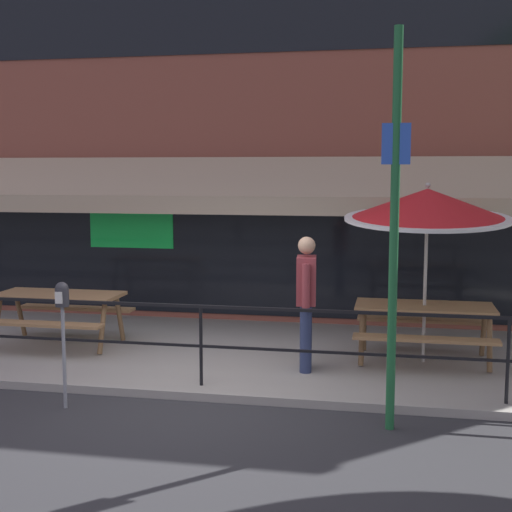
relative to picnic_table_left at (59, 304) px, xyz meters
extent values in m
plane|color=#2D2D30|center=(2.54, -1.78, -0.71)|extent=(120.00, 120.00, 0.00)
cube|color=#9E998E|center=(2.54, 0.22, -0.66)|extent=(15.00, 4.00, 0.10)
cube|color=brown|center=(2.54, 2.47, 2.92)|extent=(15.00, 0.50, 7.26)
cube|color=black|center=(2.54, 2.21, 4.52)|extent=(10.50, 0.02, 1.40)
cube|color=black|center=(2.54, 2.21, 0.64)|extent=(12.00, 0.02, 2.30)
cube|color=#19D84C|center=(0.29, 2.19, 0.94)|extent=(1.50, 0.02, 0.70)
cube|color=tan|center=(2.54, 1.67, 1.79)|extent=(13.80, 0.92, 0.70)
cube|color=tan|center=(2.54, 1.16, 1.39)|extent=(13.80, 0.08, 0.28)
cylinder|color=black|center=(2.54, -1.48, -0.13)|extent=(0.04, 0.04, 0.95)
cylinder|color=black|center=(5.99, -1.48, -0.13)|extent=(0.04, 0.04, 0.95)
cube|color=black|center=(2.54, -1.48, 0.34)|extent=(13.80, 0.04, 0.04)
cube|color=black|center=(2.54, -1.48, -0.13)|extent=(13.80, 0.03, 0.03)
cube|color=#997047|center=(0.00, 0.00, 0.13)|extent=(1.80, 0.80, 0.05)
cube|color=#997047|center=(0.00, -0.58, -0.17)|extent=(1.80, 0.26, 0.04)
cube|color=#997047|center=(0.00, 0.58, -0.17)|extent=(1.80, 0.26, 0.04)
cylinder|color=brown|center=(0.80, -0.32, -0.24)|extent=(0.07, 0.30, 0.73)
cylinder|color=brown|center=(0.80, 0.32, -0.24)|extent=(0.07, 0.30, 0.73)
cylinder|color=brown|center=(-0.80, 0.32, -0.24)|extent=(0.07, 0.30, 0.73)
cube|color=#997047|center=(5.16, 0.11, 0.13)|extent=(1.80, 0.80, 0.05)
cube|color=#997047|center=(5.16, -0.47, -0.17)|extent=(1.80, 0.26, 0.04)
cube|color=#997047|center=(5.16, 0.69, -0.17)|extent=(1.80, 0.26, 0.04)
cylinder|color=brown|center=(5.96, -0.21, -0.24)|extent=(0.07, 0.30, 0.73)
cylinder|color=brown|center=(5.96, 0.43, -0.24)|extent=(0.07, 0.30, 0.73)
cylinder|color=brown|center=(4.36, -0.21, -0.24)|extent=(0.07, 0.30, 0.73)
cylinder|color=brown|center=(4.36, 0.43, -0.24)|extent=(0.07, 0.30, 0.73)
cylinder|color=#B7B2A8|center=(5.16, 0.10, 0.54)|extent=(0.04, 0.04, 2.30)
cone|color=red|center=(5.16, 0.10, 1.49)|extent=(2.10, 2.13, 0.57)
cylinder|color=white|center=(5.16, 0.10, 1.30)|extent=(2.14, 2.14, 0.21)
sphere|color=#B7B2A8|center=(5.16, 0.10, 1.73)|extent=(0.07, 0.07, 0.07)
cylinder|color=navy|center=(3.68, -0.70, -0.18)|extent=(0.15, 0.15, 0.86)
cylinder|color=navy|center=(3.66, -0.50, -0.18)|extent=(0.15, 0.15, 0.86)
cube|color=maroon|center=(3.67, -0.60, 0.55)|extent=(0.28, 0.42, 0.60)
cylinder|color=maroon|center=(3.70, -0.86, 0.52)|extent=(0.10, 0.10, 0.54)
cylinder|color=maroon|center=(3.65, -0.34, 0.52)|extent=(0.10, 0.10, 0.54)
sphere|color=tan|center=(3.67, -0.60, 0.99)|extent=(0.22, 0.22, 0.22)
cylinder|color=gray|center=(1.19, -2.27, -0.13)|extent=(0.04, 0.04, 1.15)
cylinder|color=#2D2D33|center=(1.19, -2.27, 0.54)|extent=(0.15, 0.15, 0.20)
sphere|color=#2D2D33|center=(1.19, -2.27, 0.64)|extent=(0.14, 0.14, 0.14)
cube|color=silver|center=(1.19, -2.35, 0.55)|extent=(0.08, 0.01, 0.13)
cylinder|color=#1E6033|center=(4.75, -2.23, 1.30)|extent=(0.09, 0.09, 4.01)
cube|color=blue|center=(4.75, -2.25, 2.18)|extent=(0.28, 0.02, 0.40)
camera|label=1|loc=(4.76, -9.40, 1.93)|focal=50.00mm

